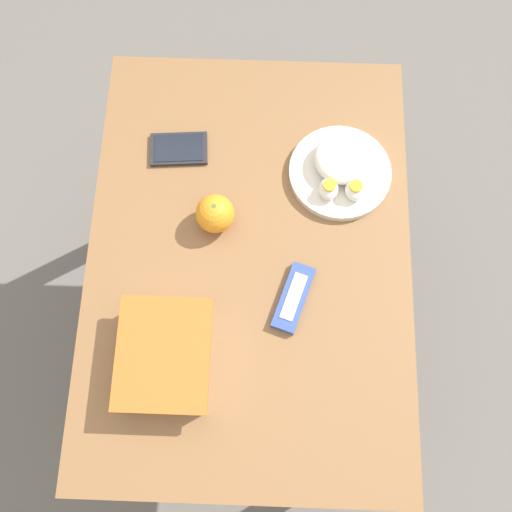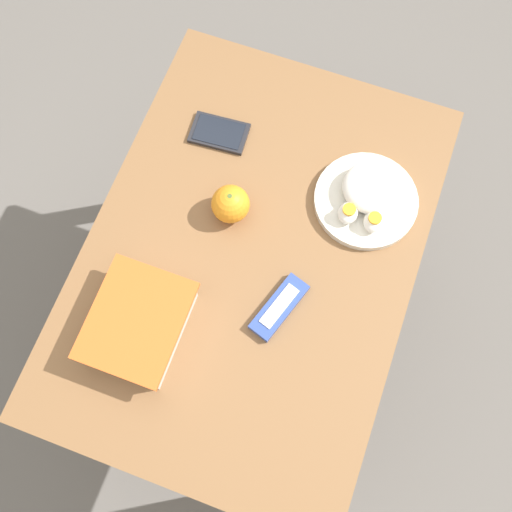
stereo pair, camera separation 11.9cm
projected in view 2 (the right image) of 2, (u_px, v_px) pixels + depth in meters
ground_plane at (253, 328)px, 1.93m from camera, size 10.00×10.00×0.00m
table at (252, 275)px, 1.37m from camera, size 0.95×0.66×0.74m
food_container at (139, 324)px, 1.15m from camera, size 0.21×0.17×0.07m
orange_fruit at (231, 204)px, 1.22m from camera, size 0.08×0.08×0.08m
rice_plate at (367, 197)px, 1.24m from camera, size 0.22×0.22×0.07m
candy_bar at (279, 307)px, 1.18m from camera, size 0.15×0.09×0.02m
cell_phone at (219, 133)px, 1.31m from camera, size 0.09×0.13×0.01m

